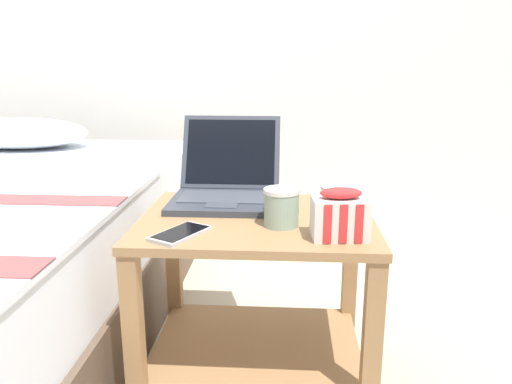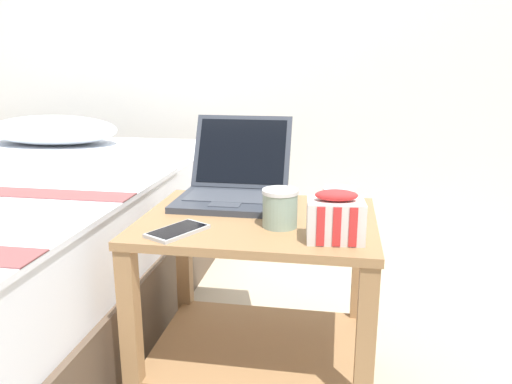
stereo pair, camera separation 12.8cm
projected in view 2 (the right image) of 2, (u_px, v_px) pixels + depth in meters
back_wall at (307, 0)px, 2.70m from camera, size 8.00×0.05×2.50m
bedside_table at (258, 281)px, 1.39m from camera, size 0.62×0.49×0.52m
laptop at (234, 184)px, 1.50m from camera, size 0.31×0.36×0.23m
mug_front_left at (280, 206)px, 1.25m from camera, size 0.09×0.13×0.10m
mug_front_right at (339, 202)px, 1.31m from camera, size 0.08×0.12×0.09m
snack_bag at (335, 218)px, 1.15m from camera, size 0.14×0.10×0.12m
cell_phone at (178, 231)px, 1.22m from camera, size 0.14×0.17×0.01m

